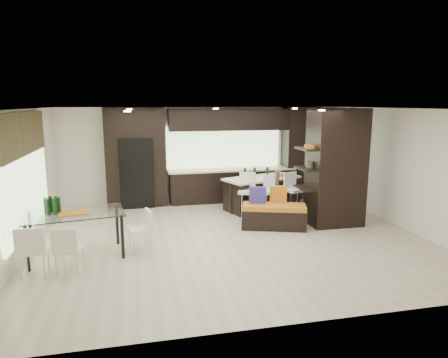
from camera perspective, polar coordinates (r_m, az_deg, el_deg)
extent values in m
plane|color=#C2B194|center=(8.60, 0.87, -8.29)|extent=(8.00, 8.00, 0.00)
cube|color=white|center=(11.65, -3.08, 3.58)|extent=(8.00, 0.02, 2.70)
cube|color=white|center=(8.32, -27.01, -0.52)|extent=(0.02, 7.00, 2.70)
cube|color=white|center=(9.96, 23.91, 1.43)|extent=(0.02, 7.00, 2.70)
cube|color=white|center=(8.13, 0.92, 10.01)|extent=(8.00, 7.00, 0.02)
cube|color=#B2D199|center=(8.50, -26.42, -0.25)|extent=(0.04, 3.20, 1.90)
cube|color=#B2D199|center=(11.70, -0.15, 4.62)|extent=(3.40, 0.04, 1.20)
cube|color=brown|center=(8.38, -26.73, 5.81)|extent=(0.08, 3.00, 0.80)
cube|color=white|center=(8.37, 0.52, 9.89)|extent=(4.00, 3.00, 0.02)
cube|color=black|center=(11.42, -0.33, 3.45)|extent=(6.80, 0.68, 2.70)
cube|color=black|center=(11.18, -12.38, 0.97)|extent=(0.90, 0.68, 1.90)
cube|color=black|center=(9.55, 15.69, 1.59)|extent=(1.20, 0.80, 2.70)
cube|color=black|center=(10.80, 5.40, -2.00)|extent=(2.22, 1.53, 0.85)
cube|color=white|center=(9.93, 3.24, -2.97)|extent=(0.51, 0.51, 0.90)
cube|color=white|center=(10.14, 6.64, -2.93)|extent=(0.46, 0.46, 0.84)
cube|color=white|center=(10.35, 9.95, -2.65)|extent=(0.48, 0.48, 0.87)
cube|color=black|center=(9.18, 7.13, -5.32)|extent=(1.54, 0.98, 0.55)
cube|color=white|center=(7.92, -20.39, -7.51)|extent=(1.87, 1.23, 0.83)
cube|color=white|center=(7.20, -21.21, -9.63)|extent=(0.49, 0.49, 0.78)
cube|color=white|center=(7.29, -25.50, -9.53)|extent=(0.45, 0.45, 0.82)
cube|color=white|center=(7.85, -11.96, -7.55)|extent=(0.48, 0.48, 0.75)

